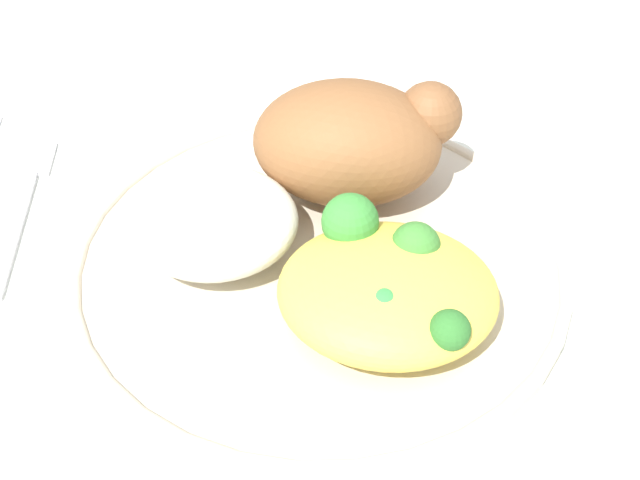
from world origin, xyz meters
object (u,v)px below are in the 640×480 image
(mac_cheese_with_broccoli, at_px, (387,287))
(fork, at_px, (22,202))
(plate, at_px, (320,262))
(roasted_chicken, at_px, (354,140))
(rice_pile, at_px, (212,227))

(mac_cheese_with_broccoli, distance_m, fork, 0.24)
(plate, bearing_deg, roasted_chicken, 75.86)
(roasted_chicken, height_order, mac_cheese_with_broccoli, roasted_chicken)
(roasted_chicken, bearing_deg, mac_cheese_with_broccoli, -77.30)
(mac_cheese_with_broccoli, bearing_deg, plate, 131.19)
(roasted_chicken, bearing_deg, fork, -175.60)
(fork, bearing_deg, rice_pile, -20.17)
(mac_cheese_with_broccoli, bearing_deg, rice_pile, 158.28)
(rice_pile, distance_m, fork, 0.14)
(rice_pile, relative_size, mac_cheese_with_broccoli, 0.83)
(rice_pile, relative_size, fork, 0.64)
(roasted_chicken, relative_size, mac_cheese_with_broccoli, 1.07)
(mac_cheese_with_broccoli, bearing_deg, fork, 159.17)
(plate, height_order, mac_cheese_with_broccoli, mac_cheese_with_broccoli)
(plate, distance_m, fork, 0.19)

